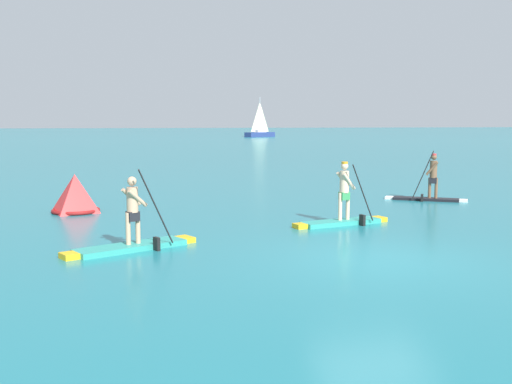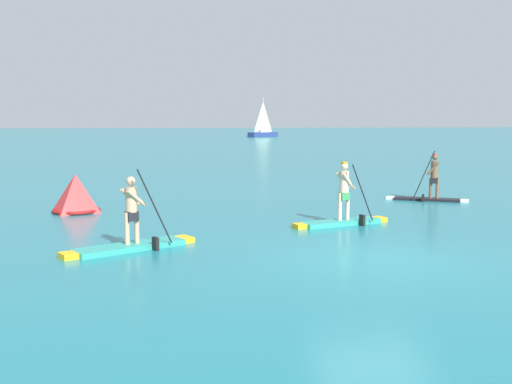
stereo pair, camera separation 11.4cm
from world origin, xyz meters
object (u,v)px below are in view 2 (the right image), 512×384
at_px(paddleboarder_mid_center, 342,212).
at_px(paddleboarder_far_right, 429,189).
at_px(paddleboarder_near_left, 131,236).
at_px(race_marker_buoy, 76,195).
at_px(sailboat_right_horizon, 263,132).

distance_m(paddleboarder_mid_center, paddleboarder_far_right, 6.52).
height_order(paddleboarder_near_left, paddleboarder_mid_center, paddleboarder_near_left).
height_order(paddleboarder_near_left, race_marker_buoy, paddleboarder_near_left).
bearing_deg(paddleboarder_mid_center, race_marker_buoy, 137.96).
bearing_deg(paddleboarder_near_left, sailboat_right_horizon, 48.79).
xyz_separation_m(paddleboarder_near_left, paddleboarder_far_right, (10.59, 6.80, 0.13)).
height_order(paddleboarder_near_left, paddleboarder_far_right, paddleboarder_near_left).
relative_size(paddleboarder_mid_center, paddleboarder_far_right, 1.08).
xyz_separation_m(paddleboarder_mid_center, race_marker_buoy, (-7.69, 3.78, 0.18)).
distance_m(paddleboarder_mid_center, race_marker_buoy, 8.57).
relative_size(paddleboarder_far_right, race_marker_buoy, 1.61).
bearing_deg(paddleboarder_near_left, paddleboarder_mid_center, -6.48).
bearing_deg(sailboat_right_horizon, paddleboarder_far_right, 49.51).
bearing_deg(paddleboarder_far_right, paddleboarder_near_left, 62.16).
bearing_deg(paddleboarder_far_right, race_marker_buoy, 32.49).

